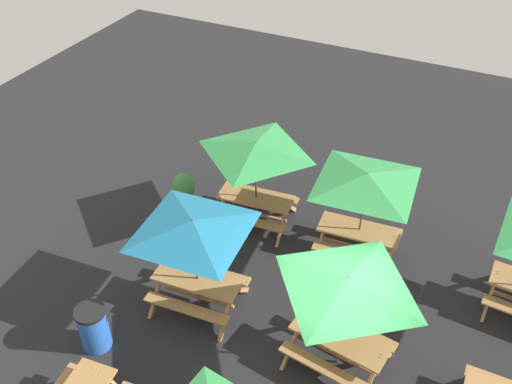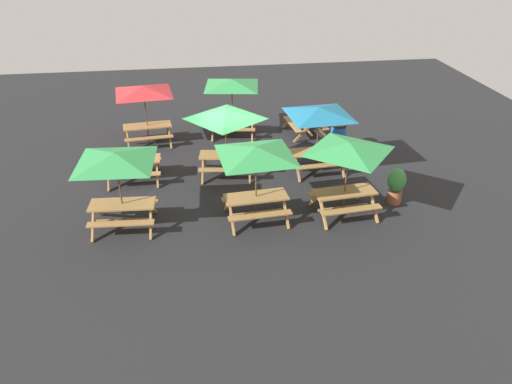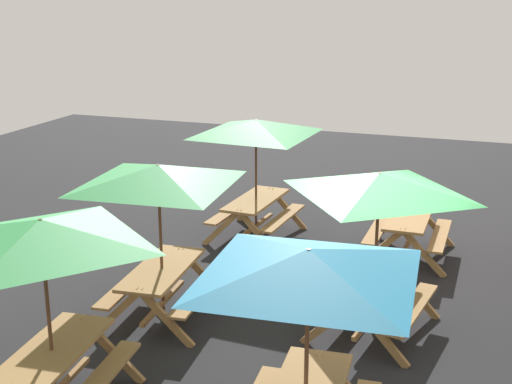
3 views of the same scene
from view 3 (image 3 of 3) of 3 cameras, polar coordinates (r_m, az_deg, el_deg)
name	(u,v)px [view 3 (image 3 of 3)]	position (r m, az deg, el deg)	size (l,w,h in m)	color
ground_plane	(373,339)	(10.15, 9.36, -11.50)	(28.16, 28.16, 0.00)	#232326
picnic_table_0	(256,136)	(13.32, 0.00, 4.51)	(2.82, 2.82, 2.34)	#A87A44
picnic_table_1	(42,247)	(7.97, -16.71, -4.22)	(2.19, 2.19, 2.34)	#A87A44
picnic_table_2	(159,186)	(10.03, -7.80, 0.47)	(2.82, 2.82, 2.34)	#A87A44
picnic_table_3	(308,280)	(6.83, 4.20, -7.00)	(2.82, 2.82, 2.34)	#A87A44
picnic_table_5	(379,195)	(9.64, 9.79, -0.26)	(2.26, 2.26, 2.34)	#A87A44
picnic_table_7	(409,226)	(12.98, 12.12, -2.70)	(1.80, 1.54, 0.81)	#A87A44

